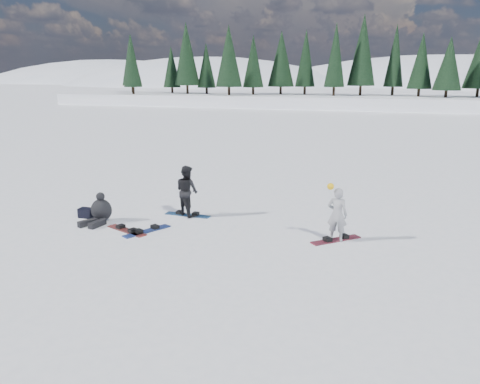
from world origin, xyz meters
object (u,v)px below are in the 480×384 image
at_px(gear_bag, 86,213).
at_px(snowboard_loose_a, 147,231).
at_px(seated_rider, 100,211).
at_px(snowboarder_man, 187,191).
at_px(snowboarder_woman, 337,214).
at_px(snowboard_loose_b, 127,231).

bearing_deg(gear_bag, snowboard_loose_a, -14.63).
bearing_deg(snowboard_loose_a, seated_rider, 104.80).
distance_m(seated_rider, snowboard_loose_a, 1.86).
xyz_separation_m(seated_rider, gear_bag, (-0.70, 0.26, -0.20)).
relative_size(seated_rider, snowboard_loose_a, 0.78).
distance_m(snowboarder_man, seated_rider, 2.72).
xyz_separation_m(seated_rider, snowboard_loose_a, (1.79, -0.39, -0.34)).
height_order(snowboarder_woman, snowboard_loose_b, snowboarder_woman).
relative_size(snowboarder_woman, snowboard_loose_a, 1.08).
bearing_deg(seated_rider, snowboarder_man, 48.58).
bearing_deg(gear_bag, snowboarder_woman, 1.81).
xyz_separation_m(seated_rider, snowboard_loose_b, (1.21, -0.53, -0.34)).
bearing_deg(snowboard_loose_a, snowboarder_woman, -53.24).
bearing_deg(snowboard_loose_b, snowboarder_woman, 32.25).
distance_m(snowboarder_man, snowboard_loose_b, 2.36).
bearing_deg(seated_rider, snowboard_loose_b, -7.10).
relative_size(snowboarder_woman, snowboarder_man, 0.99).
distance_m(snowboarder_man, gear_bag, 3.26).
height_order(snowboarder_man, gear_bag, snowboarder_man).
xyz_separation_m(snowboarder_woman, snowboarder_man, (-4.80, 0.92, 0.06)).
height_order(gear_bag, snowboard_loose_b, gear_bag).
bearing_deg(snowboard_loose_b, snowboard_loose_a, 35.42).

